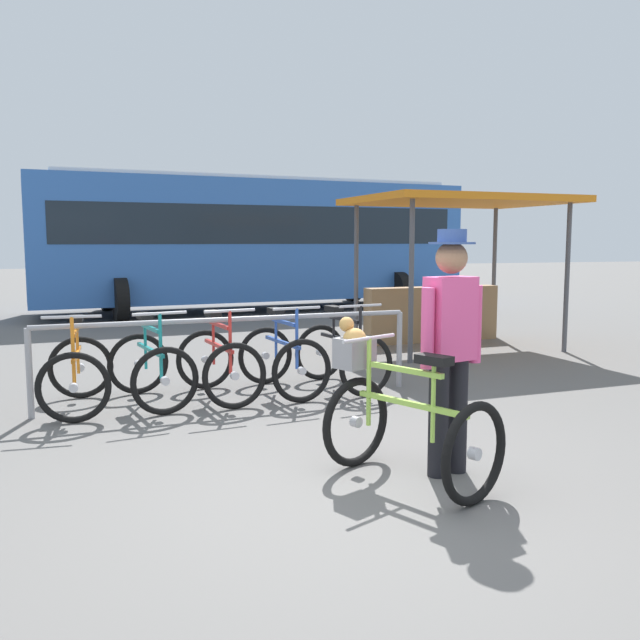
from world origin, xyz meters
TOP-DOWN VIEW (x-y plane):
  - ground_plane at (0.00, 0.00)m, footprint 80.00×80.00m
  - bike_rack_rail at (-0.18, 2.87)m, footprint 3.90×0.27m
  - racked_bike_orange at (-1.69, 2.97)m, footprint 0.71×1.13m
  - racked_bike_teal at (-0.99, 3.00)m, footprint 0.85×1.20m
  - racked_bike_red at (-0.29, 3.04)m, footprint 0.80×1.19m
  - racked_bike_blue at (0.41, 3.08)m, footprint 0.80×1.16m
  - racked_bike_black at (1.10, 3.12)m, footprint 0.84×1.18m
  - featured_bicycle at (0.44, 0.23)m, footprint 1.05×1.26m
  - person_with_featured_bike at (0.84, 0.21)m, footprint 0.52×0.32m
  - bus_distant at (2.11, 11.93)m, footprint 10.19×4.01m
  - market_stall at (3.76, 5.59)m, footprint 3.21×2.45m

SIDE VIEW (x-z plane):
  - ground_plane at x=0.00m, z-range 0.00..0.00m
  - racked_bike_orange at x=-1.69m, z-range -0.12..0.86m
  - racked_bike_red at x=-0.29m, z-range -0.12..0.86m
  - racked_bike_teal at x=-0.99m, z-range -0.12..0.86m
  - racked_bike_blue at x=0.41m, z-range -0.12..0.85m
  - racked_bike_black at x=1.10m, z-range -0.12..0.85m
  - featured_bicycle at x=0.44m, z-range -0.06..1.03m
  - bike_rack_rail at x=-0.18m, z-range 0.25..1.12m
  - person_with_featured_bike at x=0.84m, z-range 0.09..1.81m
  - market_stall at x=3.76m, z-range 0.24..2.54m
  - bus_distant at x=2.11m, z-range 0.20..3.28m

